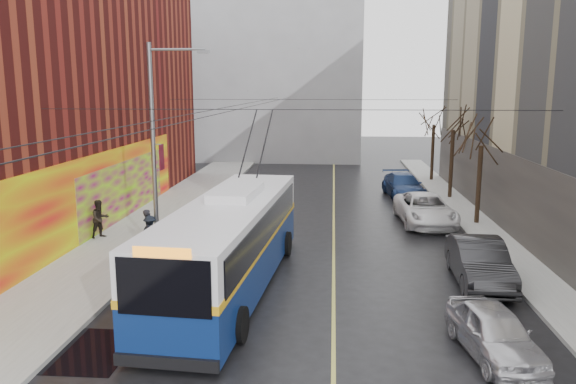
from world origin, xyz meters
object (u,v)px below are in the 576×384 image
trolleybus (230,242)px  parked_car_d (403,186)px  tree_near (482,131)px  parked_car_c (425,209)px  tree_mid (454,118)px  parked_car_a (494,332)px  following_car (266,191)px  pedestrian_c (150,233)px  tree_far (434,114)px  streetlight_pole (157,142)px  parked_car_b (479,262)px  pedestrian_b (100,219)px  pedestrian_a (149,229)px

trolleybus → parked_car_d: bearing=69.2°
tree_near → parked_car_c: (-2.68, 0.10, -4.18)m
tree_near → tree_mid: tree_mid is taller
trolleybus → parked_car_a: 9.29m
following_car → pedestrian_c: (-3.71, -11.68, 0.24)m
tree_far → parked_car_a: size_ratio=1.65×
following_car → pedestrian_c: bearing=-100.4°
streetlight_pole → parked_car_d: 18.60m
streetlight_pole → tree_far: streetlight_pole is taller
tree_far → trolleybus: (-11.22, -24.35, -3.43)m
tree_far → parked_car_a: 29.44m
tree_mid → parked_car_a: bearing=-98.3°
tree_near → parked_car_a: (-3.20, -14.92, -4.30)m
parked_car_b → pedestrian_b: (-16.35, 4.57, 0.24)m
tree_mid → pedestrian_c: (-15.50, -13.31, -4.34)m
tree_far → pedestrian_a: bearing=-127.7°
pedestrian_b → tree_far: bearing=-6.2°
parked_car_b → parked_car_a: bearing=-98.4°
parked_car_a → parked_car_d: bearing=80.4°
tree_near → parked_car_a: bearing=-102.1°
pedestrian_b → parked_car_d: bearing=-13.7°
tree_near → trolleybus: size_ratio=0.49×
tree_near → trolleybus: (-11.22, -10.35, -3.26)m
parked_car_b → parked_car_d: bearing=94.5°
tree_near → pedestrian_a: size_ratio=3.62×
tree_near → pedestrian_b: 19.45m
tree_near → pedestrian_c: 17.22m
tree_mid → following_car: bearing=-172.1°
tree_mid → parked_car_c: 8.64m
streetlight_pole → parked_car_d: size_ratio=1.70×
tree_mid → parked_car_c: (-2.68, -6.90, -4.46)m
tree_far → parked_car_d: bearing=-114.1°
streetlight_pole → pedestrian_a: streetlight_pole is taller
trolleybus → parked_car_c: (8.54, 10.45, -0.92)m
streetlight_pole → trolleybus: bearing=-48.0°
tree_near → pedestrian_b: size_ratio=3.53×
following_car → pedestrian_a: size_ratio=2.25×
pedestrian_a → parked_car_c: bearing=-63.6°
tree_far → pedestrian_c: (-15.50, -20.31, -4.23)m
trolleybus → following_car: size_ratio=3.31×
trolleybus → following_car: (-0.57, 15.72, -1.04)m
tree_near → parked_car_d: (-2.94, 7.43, -4.21)m
following_car → pedestrian_c: 12.26m
streetlight_pole → following_car: streetlight_pole is taller
tree_far → pedestrian_b: size_ratio=3.63×
parked_car_c → following_car: (-9.11, 5.27, -0.12)m
parked_car_b → parked_car_d: (-0.79, 16.54, -0.05)m
parked_car_c → parked_car_b: bearing=-90.1°
pedestrian_b → parked_car_c: bearing=-35.0°
parked_car_b → pedestrian_c: (-13.35, 2.80, 0.10)m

